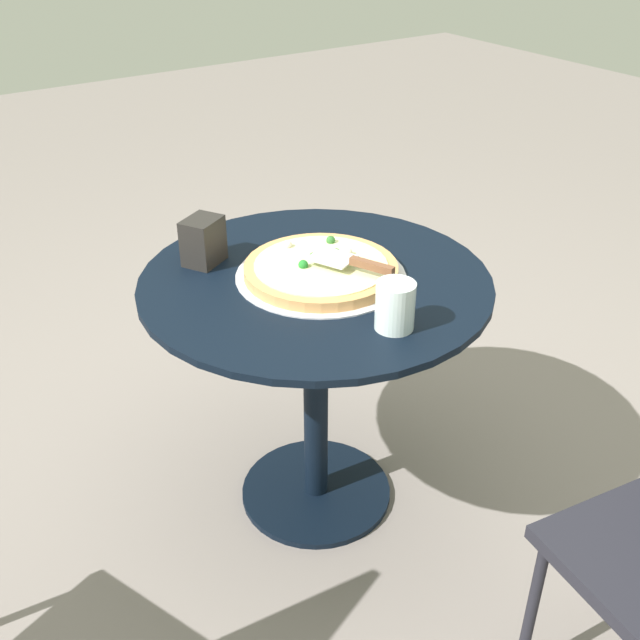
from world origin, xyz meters
name	(u,v)px	position (x,y,z in m)	size (l,w,h in m)	color
ground_plane	(316,493)	(0.00, 0.00, 0.00)	(10.00, 10.00, 0.00)	gray
patio_table	(316,339)	(0.00, 0.00, 0.52)	(0.84, 0.84, 0.69)	black
pizza_on_tray	(320,269)	(0.00, -0.02, 0.71)	(0.41, 0.41, 0.05)	silver
pizza_server	(353,262)	(-0.07, -0.06, 0.75)	(0.21, 0.13, 0.02)	silver
drinking_cup	(395,306)	(-0.28, -0.01, 0.74)	(0.08, 0.08, 0.11)	silver
napkin_dispenser	(203,241)	(0.22, 0.18, 0.75)	(0.10, 0.08, 0.11)	black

